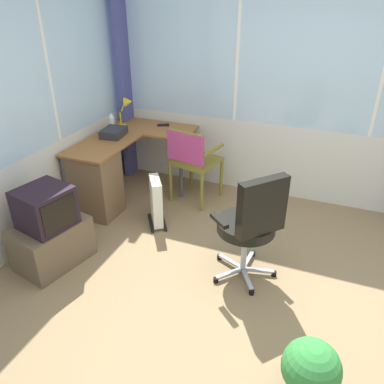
{
  "coord_description": "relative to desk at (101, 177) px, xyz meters",
  "views": [
    {
      "loc": [
        -2.36,
        -0.45,
        2.32
      ],
      "look_at": [
        0.59,
        0.74,
        0.6
      ],
      "focal_mm": 36.12,
      "sensor_mm": 36.0,
      "label": 1
    }
  ],
  "objects": [
    {
      "name": "paper_tray",
      "position": [
        0.38,
        0.03,
        0.39
      ],
      "size": [
        0.33,
        0.27,
        0.09
      ],
      "primitive_type": "cube",
      "rotation": [
        0.0,
        0.0,
        0.13
      ],
      "color": "#2A282D",
      "rests_on": "desk"
    },
    {
      "name": "tv_on_stand",
      "position": [
        -0.99,
        -0.1,
        -0.08
      ],
      "size": [
        0.72,
        0.57,
        0.77
      ],
      "color": "brown",
      "rests_on": "ground"
    },
    {
      "name": "north_window_panel",
      "position": [
        -0.85,
        0.34,
        0.83
      ],
      "size": [
        3.94,
        0.07,
        2.52
      ],
      "color": "silver",
      "rests_on": "ground"
    },
    {
      "name": "tv_remote",
      "position": [
        0.93,
        -0.34,
        0.35
      ],
      "size": [
        0.11,
        0.15,
        0.02
      ],
      "primitive_type": "cube",
      "rotation": [
        0.0,
        0.0,
        0.48
      ],
      "color": "black",
      "rests_on": "desk"
    },
    {
      "name": "east_window_panel",
      "position": [
        1.15,
        -1.94,
        0.83
      ],
      "size": [
        0.07,
        4.49,
        2.52
      ],
      "color": "silver",
      "rests_on": "ground"
    },
    {
      "name": "office_chair",
      "position": [
        -0.54,
        -1.85,
        0.18
      ],
      "size": [
        0.61,
        0.6,
        1.03
      ],
      "color": "#B7B7BF",
      "rests_on": "ground"
    },
    {
      "name": "potted_plant",
      "position": [
        -1.48,
        -2.48,
        -0.19
      ],
      "size": [
        0.37,
        0.37,
        0.43
      ],
      "color": "#3D4054",
      "rests_on": "ground"
    },
    {
      "name": "ground",
      "position": [
        -0.85,
        -1.94,
        -0.45
      ],
      "size": [
        4.94,
        5.49,
        0.06
      ],
      "primitive_type": "cube",
      "color": "olive"
    },
    {
      "name": "wooden_armchair",
      "position": [
        0.54,
        -0.86,
        0.17
      ],
      "size": [
        0.58,
        0.57,
        0.91
      ],
      "color": "olive",
      "rests_on": "ground"
    },
    {
      "name": "desk_lamp",
      "position": [
        0.77,
        0.07,
        0.57
      ],
      "size": [
        0.23,
        0.2,
        0.36
      ],
      "color": "yellow",
      "rests_on": "desk"
    },
    {
      "name": "curtain_corner",
      "position": [
        1.02,
        0.21,
        0.79
      ],
      "size": [
        0.32,
        0.1,
        2.42
      ],
      "primitive_type": "cube",
      "rotation": [
        0.0,
        0.0,
        0.09
      ],
      "color": "#474A8A",
      "rests_on": "ground"
    },
    {
      "name": "space_heater",
      "position": [
        -0.02,
        -0.69,
        -0.15
      ],
      "size": [
        0.4,
        0.34,
        0.54
      ],
      "color": "silver",
      "rests_on": "ground"
    },
    {
      "name": "desk",
      "position": [
        0.0,
        0.0,
        0.0
      ],
      "size": [
        1.42,
        1.04,
        0.76
      ],
      "color": "#975E2D",
      "rests_on": "ground"
    },
    {
      "name": "spray_bottle",
      "position": [
        0.55,
        0.16,
        0.45
      ],
      "size": [
        0.06,
        0.06,
        0.22
      ],
      "color": "silver",
      "rests_on": "desk"
    }
  ]
}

